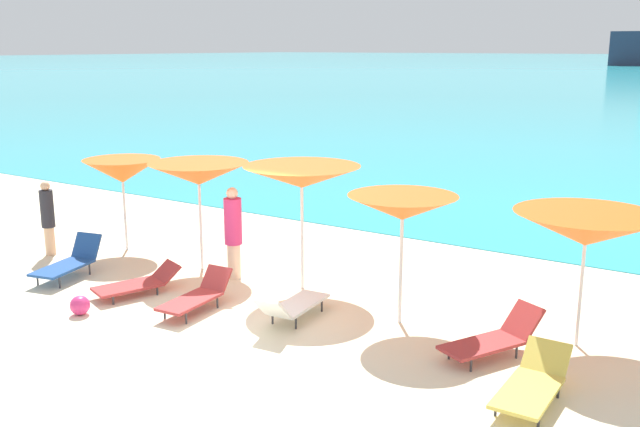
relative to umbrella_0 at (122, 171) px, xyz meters
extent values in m
cube|color=beige|center=(4.90, 7.89, -1.98)|extent=(50.00, 100.00, 0.30)
cylinder|color=silver|center=(0.00, 0.00, -0.85)|extent=(0.05, 0.05, 1.97)
cone|color=#EF5614|center=(0.00, 0.00, 0.00)|extent=(1.73, 1.73, 0.53)
sphere|color=silver|center=(0.00, 0.00, 0.17)|extent=(0.07, 0.07, 0.07)
cylinder|color=silver|center=(2.44, -0.15, -0.76)|extent=(0.06, 0.06, 2.14)
cone|color=#EF5614|center=(2.44, -0.15, 0.20)|extent=(2.12, 2.12, 0.46)
sphere|color=silver|center=(2.44, -0.15, 0.34)|extent=(0.07, 0.07, 0.07)
cylinder|color=silver|center=(4.89, 0.00, -0.69)|extent=(0.06, 0.06, 2.29)
cone|color=#EF5614|center=(4.89, 0.00, 0.35)|extent=(2.33, 2.33, 0.42)
sphere|color=silver|center=(4.89, 0.00, 0.49)|extent=(0.07, 0.07, 0.07)
cylinder|color=silver|center=(7.25, -0.54, -0.78)|extent=(0.06, 0.06, 2.09)
cone|color=#EF5614|center=(7.25, -0.54, 0.16)|extent=(1.83, 1.83, 0.41)
sphere|color=silver|center=(7.25, -0.54, 0.29)|extent=(0.07, 0.07, 0.07)
cylinder|color=silver|center=(10.00, 0.11, -0.83)|extent=(0.05, 0.05, 2.00)
cone|color=#EF5614|center=(10.00, 0.11, 0.05)|extent=(2.34, 2.34, 0.51)
sphere|color=silver|center=(10.00, 0.11, 0.20)|extent=(0.07, 0.07, 0.07)
cube|color=#1E478C|center=(0.62, -2.22, -1.57)|extent=(0.89, 1.39, 0.05)
cube|color=#1E478C|center=(0.45, -1.47, -1.32)|extent=(0.65, 0.43, 0.51)
cylinder|color=#333338|center=(0.45, -2.68, -1.71)|extent=(0.04, 0.04, 0.24)
cylinder|color=#333338|center=(0.97, -2.56, -1.71)|extent=(0.04, 0.04, 0.24)
cylinder|color=#333338|center=(0.25, -1.81, -1.71)|extent=(0.04, 0.04, 0.24)
cylinder|color=#333338|center=(0.77, -1.69, -1.71)|extent=(0.04, 0.04, 0.24)
cube|color=#A53333|center=(4.02, -2.19, -1.59)|extent=(0.63, 1.27, 0.05)
cube|color=#A53333|center=(3.97, -1.43, -1.40)|extent=(0.55, 0.37, 0.41)
cylinder|color=#333338|center=(3.82, -2.60, -1.72)|extent=(0.04, 0.04, 0.21)
cylinder|color=#333338|center=(4.28, -2.57, -1.72)|extent=(0.04, 0.04, 0.21)
cylinder|color=#333338|center=(3.76, -1.74, -1.72)|extent=(0.04, 0.04, 0.21)
cylinder|color=#333338|center=(4.22, -1.71, -1.72)|extent=(0.04, 0.04, 0.21)
cube|color=white|center=(5.69, -1.27, -1.59)|extent=(0.64, 1.33, 0.05)
cube|color=white|center=(5.76, -2.13, -1.39)|extent=(0.55, 0.51, 0.45)
cylinder|color=#333338|center=(5.88, -0.84, -1.72)|extent=(0.04, 0.04, 0.21)
cylinder|color=#333338|center=(5.43, -0.88, -1.72)|extent=(0.04, 0.04, 0.21)
cylinder|color=#333338|center=(5.95, -1.74, -1.72)|extent=(0.04, 0.04, 0.21)
cylinder|color=#333338|center=(5.50, -1.77, -1.72)|extent=(0.04, 0.04, 0.21)
cube|color=#A53333|center=(2.42, -2.16, -1.64)|extent=(1.00, 1.36, 0.05)
cube|color=#A53333|center=(2.69, -1.42, -1.50)|extent=(0.69, 0.56, 0.33)
cylinder|color=#333338|center=(2.04, -2.43, -1.75)|extent=(0.04, 0.04, 0.16)
cylinder|color=#333338|center=(2.53, -2.61, -1.75)|extent=(0.04, 0.04, 0.16)
cylinder|color=#333338|center=(2.34, -1.63, -1.75)|extent=(0.04, 0.04, 0.16)
cylinder|color=#333338|center=(2.83, -1.81, -1.75)|extent=(0.04, 0.04, 0.16)
cube|color=#A53333|center=(8.93, -1.19, -1.61)|extent=(1.08, 1.39, 0.05)
cube|color=#A53333|center=(9.31, -0.45, -1.38)|extent=(0.67, 0.61, 0.48)
cylinder|color=#333338|center=(8.53, -1.44, -1.73)|extent=(0.04, 0.04, 0.20)
cylinder|color=#333338|center=(8.96, -1.66, -1.73)|extent=(0.04, 0.04, 0.20)
cylinder|color=#333338|center=(8.94, -0.65, -1.73)|extent=(0.04, 0.04, 0.20)
cylinder|color=#333338|center=(9.37, -0.87, -1.73)|extent=(0.04, 0.04, 0.20)
cube|color=#D8BF4C|center=(9.96, -2.27, -1.62)|extent=(0.65, 1.30, 0.05)
cube|color=#D8BF4C|center=(9.95, -1.44, -1.44)|extent=(0.61, 0.40, 0.39)
cylinder|color=#333338|center=(9.69, -2.69, -1.73)|extent=(0.04, 0.04, 0.19)
cylinder|color=#333338|center=(10.23, -2.68, -1.73)|extent=(0.04, 0.04, 0.19)
cylinder|color=#333338|center=(9.69, -1.78, -1.73)|extent=(0.04, 0.04, 0.19)
cylinder|color=#333338|center=(10.23, -1.78, -1.73)|extent=(0.04, 0.04, 0.19)
cylinder|color=#DBAA84|center=(-1.12, -1.21, -1.51)|extent=(0.22, 0.22, 0.64)
cylinder|color=#26262D|center=(-1.12, -1.21, -0.77)|extent=(0.29, 0.29, 0.83)
sphere|color=#DBAA84|center=(-1.12, -1.21, -0.26)|extent=(0.21, 0.21, 0.21)
cylinder|color=beige|center=(3.38, -0.22, -1.47)|extent=(0.26, 0.26, 0.71)
cylinder|color=#D83372|center=(3.38, -0.22, -0.66)|extent=(0.35, 0.35, 0.93)
sphere|color=beige|center=(3.38, -0.22, -0.09)|extent=(0.23, 0.23, 0.23)
sphere|color=#D83372|center=(2.44, -3.26, -1.66)|extent=(0.34, 0.34, 0.34)
camera|label=1|loc=(12.29, -10.73, 2.72)|focal=39.92mm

